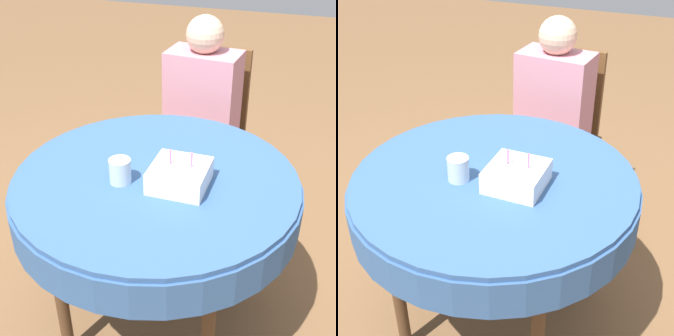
{
  "view_description": "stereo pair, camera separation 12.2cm",
  "coord_description": "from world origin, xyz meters",
  "views": [
    {
      "loc": [
        0.5,
        -1.38,
        1.71
      ],
      "look_at": [
        0.05,
        -0.01,
        0.82
      ],
      "focal_mm": 50.0,
      "sensor_mm": 36.0,
      "label": 1
    },
    {
      "loc": [
        0.62,
        -1.34,
        1.71
      ],
      "look_at": [
        0.05,
        -0.01,
        0.82
      ],
      "focal_mm": 50.0,
      "sensor_mm": 36.0,
      "label": 2
    }
  ],
  "objects": [
    {
      "name": "birthday_cake",
      "position": [
        0.1,
        -0.03,
        0.81
      ],
      "size": [
        0.2,
        0.2,
        0.14
      ],
      "color": "white",
      "rests_on": "dining_table"
    },
    {
      "name": "person",
      "position": [
        -0.04,
        0.82,
        0.7
      ],
      "size": [
        0.39,
        0.34,
        1.16
      ],
      "rotation": [
        0.0,
        0.0,
        -0.09
      ],
      "color": "#DBB293",
      "rests_on": "ground_plane"
    },
    {
      "name": "chair",
      "position": [
        -0.03,
        0.92,
        0.52
      ],
      "size": [
        0.47,
        0.47,
        0.96
      ],
      "rotation": [
        0.0,
        0.0,
        -0.09
      ],
      "color": "brown",
      "rests_on": "ground_plane"
    },
    {
      "name": "drinking_glass",
      "position": [
        -0.11,
        -0.08,
        0.82
      ],
      "size": [
        0.08,
        0.08,
        0.09
      ],
      "color": "silver",
      "rests_on": "dining_table"
    },
    {
      "name": "dining_table",
      "position": [
        0.0,
        0.0,
        0.68
      ],
      "size": [
        1.09,
        1.09,
        0.77
      ],
      "color": "#335689",
      "rests_on": "ground_plane"
    },
    {
      "name": "ground_plane",
      "position": [
        0.0,
        0.0,
        0.0
      ],
      "size": [
        12.0,
        12.0,
        0.0
      ],
      "primitive_type": "plane",
      "color": "brown"
    }
  ]
}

